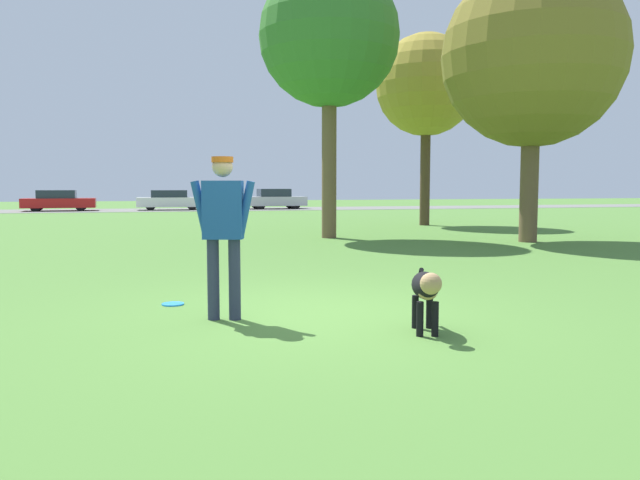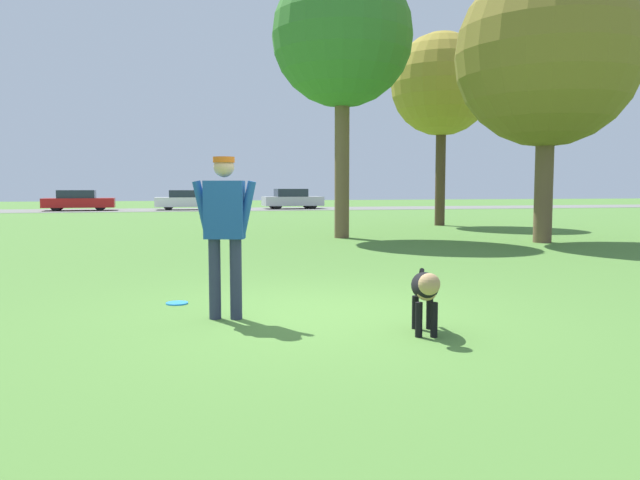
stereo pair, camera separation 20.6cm
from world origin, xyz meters
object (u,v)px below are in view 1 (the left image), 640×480
tree_near_right (533,57)px  parked_car_white (171,200)px  parked_car_silver (275,199)px  person (223,223)px  tree_far_right (426,86)px  parked_car_red (59,201)px  frisbee (173,304)px  dog (426,289)px  tree_mid_center (329,37)px

tree_near_right → parked_car_white: (-8.31, 25.82, -4.18)m
parked_car_silver → tree_near_right: bearing=-87.6°
person → tree_far_right: 18.10m
tree_far_right → parked_car_red: 24.57m
frisbee → dog: bearing=-43.2°
dog → parked_car_silver: size_ratio=0.24×
parked_car_white → frisbee: bearing=-90.4°
tree_far_right → parked_car_white: (-8.74, 18.48, -4.60)m
tree_near_right → parked_car_red: size_ratio=1.70×
tree_far_right → parked_car_white: tree_far_right is taller
dog → parked_car_white: 34.65m
person → parked_car_silver: bearing=94.0°
dog → parked_car_silver: parked_car_silver is taller
tree_mid_center → person: bearing=-112.2°
parked_car_white → parked_car_silver: (6.71, 0.23, 0.03)m
parked_car_red → parked_car_silver: 13.28m
person → parked_car_white: size_ratio=0.42×
person → tree_near_right: 12.29m
tree_far_right → parked_car_red: tree_far_right is taller
tree_far_right → parked_car_silver: bearing=96.2°
parked_car_silver → frisbee: bearing=-104.6°
person → frisbee: size_ratio=6.56×
parked_car_white → parked_car_silver: size_ratio=1.08×
parked_car_red → parked_car_silver: parked_car_silver is taller
frisbee → parked_car_red: size_ratio=0.06×
frisbee → tree_mid_center: size_ratio=0.04×
tree_mid_center → parked_car_silver: bearing=82.4°
tree_far_right → tree_near_right: 7.36m
dog → tree_far_right: (7.47, 16.14, 4.76)m
person → parked_car_red: size_ratio=0.42×
tree_near_right → parked_car_silver: size_ratio=1.83×
tree_far_right → tree_near_right: size_ratio=1.00×
frisbee → parked_car_white: bearing=88.1°
frisbee → parked_car_red: (-5.48, 32.59, 0.61)m
frisbee → parked_car_white: parked_car_white is taller
dog → tree_far_right: tree_far_right is taller
tree_mid_center → parked_car_red: bearing=113.5°
dog → tree_mid_center: bearing=-174.8°
frisbee → tree_mid_center: (4.69, 9.24, 5.59)m
dog → person: bearing=-105.9°
tree_near_right → parked_car_red: bearing=119.8°
parked_car_red → parked_car_white: 6.58m
dog → frisbee: 3.26m
tree_near_right → person: bearing=-139.4°
dog → parked_car_white: size_ratio=0.22×
parked_car_silver → tree_mid_center: bearing=-98.7°
tree_mid_center → parked_car_red: tree_mid_center is taller
tree_far_right → tree_near_right: tree_near_right is taller
dog → parked_car_red: size_ratio=0.22×
frisbee → parked_car_white: (1.09, 32.41, 0.61)m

